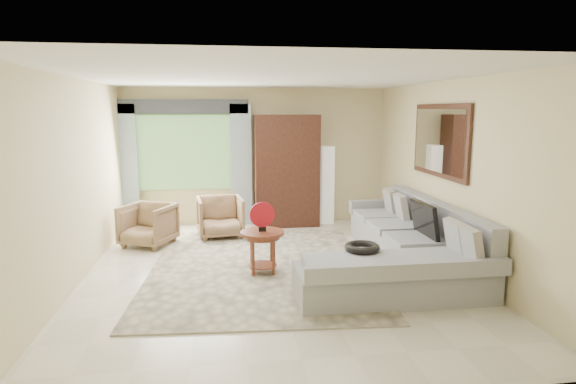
{
  "coord_description": "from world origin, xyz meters",
  "views": [
    {
      "loc": [
        -0.67,
        -6.25,
        2.19
      ],
      "look_at": [
        0.25,
        0.35,
        1.05
      ],
      "focal_mm": 30.0,
      "sensor_mm": 36.0,
      "label": 1
    }
  ],
  "objects": [
    {
      "name": "coffee_table",
      "position": [
        -0.15,
        -0.02,
        0.31
      ],
      "size": [
        0.59,
        0.59,
        0.59
      ],
      "rotation": [
        0.0,
        0.0,
        -0.05
      ],
      "color": "#4D2014",
      "rests_on": "ground"
    },
    {
      "name": "wall_mirror",
      "position": [
        2.46,
        0.35,
        1.75
      ],
      "size": [
        0.05,
        1.7,
        1.05
      ],
      "color": "black",
      "rests_on": "wall_right"
    },
    {
      "name": "tv_screen",
      "position": [
        2.05,
        -0.19,
        0.72
      ],
      "size": [
        0.14,
        0.74,
        0.48
      ],
      "primitive_type": "cube",
      "rotation": [
        0.0,
        -0.17,
        0.0
      ],
      "color": "black",
      "rests_on": "sectional_sofa"
    },
    {
      "name": "red_disc",
      "position": [
        -0.15,
        -0.02,
        0.82
      ],
      "size": [
        0.34,
        0.07,
        0.34
      ],
      "primitive_type": "cylinder",
      "rotation": [
        1.57,
        0.0,
        0.12
      ],
      "color": "#A4101A",
      "rests_on": "coffee_table"
    },
    {
      "name": "potted_plant",
      "position": [
        -2.02,
        2.68,
        0.3
      ],
      "size": [
        0.68,
        0.64,
        0.6
      ],
      "primitive_type": "imported",
      "rotation": [
        0.0,
        0.0,
        -0.41
      ],
      "color": "#999999",
      "rests_on": "ground"
    },
    {
      "name": "window",
      "position": [
        -1.35,
        2.97,
        1.4
      ],
      "size": [
        1.8,
        0.04,
        1.4
      ],
      "primitive_type": "cube",
      "color": "#669E59",
      "rests_on": "wall_back"
    },
    {
      "name": "ground",
      "position": [
        0.0,
        0.0,
        0.0
      ],
      "size": [
        6.0,
        6.0,
        0.0
      ],
      "primitive_type": "plane",
      "color": "silver",
      "rests_on": "ground"
    },
    {
      "name": "floor_lamp",
      "position": [
        1.35,
        2.78,
        0.75
      ],
      "size": [
        0.24,
        0.24,
        1.5
      ],
      "primitive_type": "cube",
      "color": "silver",
      "rests_on": "ground"
    },
    {
      "name": "curtain_left",
      "position": [
        -2.4,
        2.88,
        1.15
      ],
      "size": [
        0.4,
        0.08,
        2.3
      ],
      "primitive_type": "cube",
      "color": "#9EB7CC",
      "rests_on": "ground"
    },
    {
      "name": "curtain_right",
      "position": [
        -0.3,
        2.88,
        1.15
      ],
      "size": [
        0.4,
        0.08,
        2.3
      ],
      "primitive_type": "cube",
      "color": "#9EB7CC",
      "rests_on": "ground"
    },
    {
      "name": "area_rug",
      "position": [
        -0.16,
        0.24,
        0.01
      ],
      "size": [
        3.26,
        4.19,
        0.02
      ],
      "primitive_type": "cube",
      "rotation": [
        0.0,
        0.0,
        -0.07
      ],
      "color": "#BDB395",
      "rests_on": "ground"
    },
    {
      "name": "armchair_left",
      "position": [
        -1.88,
        1.61,
        0.34
      ],
      "size": [
        0.98,
        0.99,
        0.69
      ],
      "primitive_type": "imported",
      "rotation": [
        0.0,
        0.0,
        -0.43
      ],
      "color": "#8C6C4C",
      "rests_on": "ground"
    },
    {
      "name": "armchair_right",
      "position": [
        -0.71,
        1.99,
        0.35
      ],
      "size": [
        0.84,
        0.86,
        0.71
      ],
      "primitive_type": "imported",
      "rotation": [
        0.0,
        0.0,
        0.12
      ],
      "color": "#8C704C",
      "rests_on": "ground"
    },
    {
      "name": "armoire",
      "position": [
        0.55,
        2.72,
        1.05
      ],
      "size": [
        1.2,
        0.55,
        2.1
      ],
      "primitive_type": "cube",
      "color": "black",
      "rests_on": "ground"
    },
    {
      "name": "sectional_sofa",
      "position": [
        1.78,
        -0.18,
        0.28
      ],
      "size": [
        2.3,
        3.46,
        0.9
      ],
      "color": "gray",
      "rests_on": "ground"
    },
    {
      "name": "valance",
      "position": [
        -1.35,
        2.9,
        2.25
      ],
      "size": [
        2.4,
        0.12,
        0.26
      ],
      "primitive_type": "cube",
      "color": "#1E232D",
      "rests_on": "wall_back"
    },
    {
      "name": "garden_hose",
      "position": [
        1.0,
        -0.79,
        0.55
      ],
      "size": [
        0.43,
        0.43,
        0.09
      ],
      "primitive_type": "torus",
      "color": "black",
      "rests_on": "sectional_sofa"
    }
  ]
}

